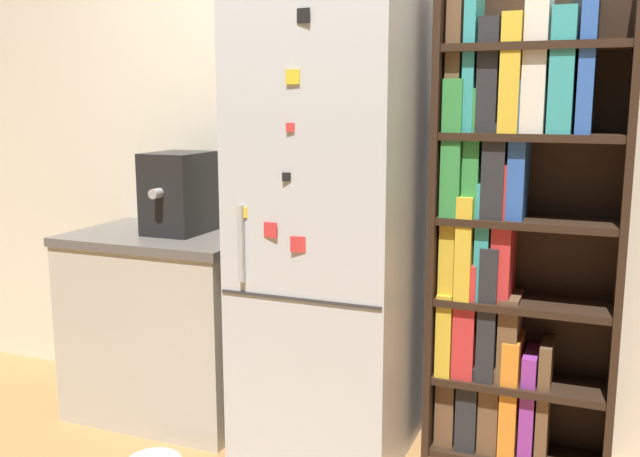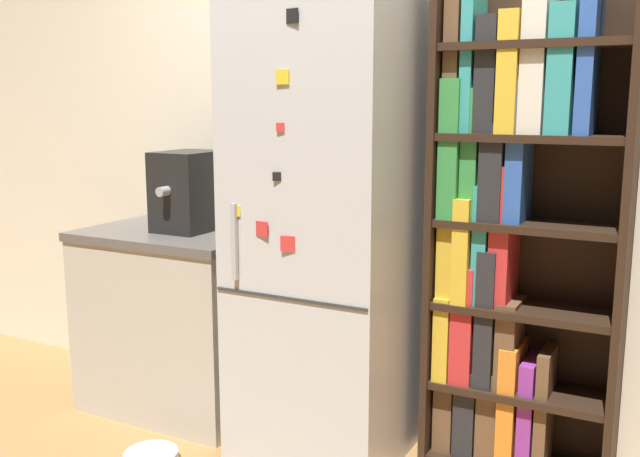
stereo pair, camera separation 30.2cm
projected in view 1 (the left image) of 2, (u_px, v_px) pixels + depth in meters
ground_plane at (321, 455)px, 3.03m from camera, size 16.00×16.00×0.00m
wall_back at (360, 143)px, 3.23m from camera, size 8.00×0.05×2.60m
refrigerator at (331, 231)px, 2.96m from camera, size 0.67×0.70×1.90m
bookshelf at (509, 227)px, 2.89m from camera, size 0.74×0.31×2.02m
kitchen_counter at (169, 323)px, 3.40m from camera, size 0.88×0.63×0.88m
espresso_machine at (179, 193)px, 3.29m from camera, size 0.25×0.37×0.37m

